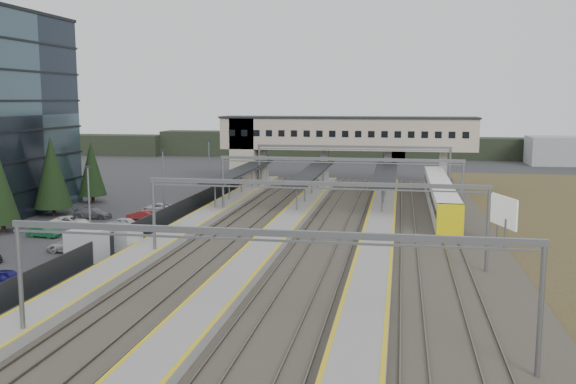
% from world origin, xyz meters
% --- Properties ---
extents(ground, '(220.00, 220.00, 0.00)m').
position_xyz_m(ground, '(0.00, 0.00, 0.00)').
color(ground, '#2B2B2D').
rests_on(ground, ground).
extents(car_park, '(10.63, 44.54, 1.30)m').
position_xyz_m(car_park, '(-13.56, -6.81, 0.62)').
color(car_park, '#9B9C9F').
rests_on(car_park, ground).
extents(lampposts, '(0.50, 53.25, 8.07)m').
position_xyz_m(lampposts, '(-8.00, 1.25, 4.34)').
color(lampposts, slate).
rests_on(lampposts, ground).
extents(fence, '(0.08, 90.00, 2.00)m').
position_xyz_m(fence, '(-6.50, 5.00, 1.00)').
color(fence, '#26282B').
rests_on(fence, ground).
extents(relay_cabin_near, '(3.45, 2.75, 2.61)m').
position_xyz_m(relay_cabin_near, '(-7.72, -9.32, 1.31)').
color(relay_cabin_near, '#949899').
rests_on(relay_cabin_near, ground).
extents(relay_cabin_far, '(3.08, 2.84, 2.30)m').
position_xyz_m(relay_cabin_far, '(-5.76, -5.76, 1.15)').
color(relay_cabin_far, '#949899').
rests_on(relay_cabin_far, ground).
extents(rail_corridor, '(34.00, 90.00, 0.92)m').
position_xyz_m(rail_corridor, '(9.34, 5.00, 0.29)').
color(rail_corridor, '#332D27').
rests_on(rail_corridor, ground).
extents(canopies, '(23.10, 30.00, 3.28)m').
position_xyz_m(canopies, '(7.00, 27.00, 3.92)').
color(canopies, black).
rests_on(canopies, ground).
extents(footbridge, '(40.40, 6.40, 11.20)m').
position_xyz_m(footbridge, '(7.70, 42.00, 7.93)').
color(footbridge, '#B9A691').
rests_on(footbridge, ground).
extents(gantries, '(28.40, 62.28, 7.17)m').
position_xyz_m(gantries, '(12.00, 3.00, 6.00)').
color(gantries, slate).
rests_on(gantries, ground).
extents(train, '(2.66, 36.99, 3.35)m').
position_xyz_m(train, '(24.00, 22.17, 1.91)').
color(train, white).
rests_on(train, ground).
extents(billboard, '(1.96, 5.54, 4.88)m').
position_xyz_m(billboard, '(28.60, 2.36, 3.27)').
color(billboard, slate).
rests_on(billboard, ground).
extents(treeline_far, '(170.00, 19.00, 7.00)m').
position_xyz_m(treeline_far, '(23.81, 92.28, 2.95)').
color(treeline_far, black).
rests_on(treeline_far, ground).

